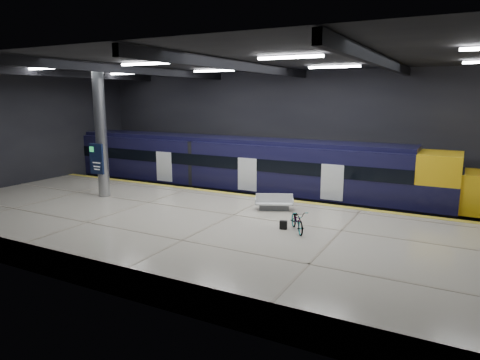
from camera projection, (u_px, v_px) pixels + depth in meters
The scene contains 10 objects.
ground at pixel (243, 232), 20.69m from camera, with size 30.00×30.00×0.00m, color black.
room_shell at pixel (244, 112), 19.60m from camera, with size 30.10×16.10×8.05m.
platform at pixel (217, 235), 18.42m from camera, with size 30.00×11.00×1.10m, color beige.
safety_strip at pixel (267, 198), 22.86m from camera, with size 30.00×0.40×0.01m, color gold.
rails at pixel (286, 205), 25.45m from camera, with size 30.00×1.52×0.16m.
train at pixel (240, 168), 26.48m from camera, with size 29.40×2.84×3.79m.
bench at pixel (274, 204), 20.39m from camera, with size 1.96×1.42×0.80m.
bicycle at pixel (297, 220), 17.13m from camera, with size 0.60×1.72×0.90m, color #99999E.
pannier_bag at pixel (283, 225), 17.46m from camera, with size 0.30×0.18×0.35m, color black.
info_column at pixel (101, 134), 22.62m from camera, with size 0.90×0.78×6.90m.
Camera 1 is at (9.14, -17.59, 6.43)m, focal length 32.00 mm.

